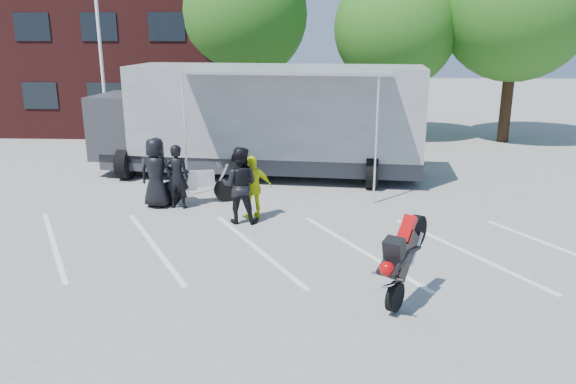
# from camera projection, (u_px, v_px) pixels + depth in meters

# --- Properties ---
(ground) EXTENTS (100.00, 100.00, 0.00)m
(ground) POSITION_uv_depth(u_px,v_px,m) (242.00, 265.00, 12.05)
(ground) COLOR gray
(ground) RESTS_ON ground
(parking_bay_lines) EXTENTS (18.09, 13.33, 0.01)m
(parking_bay_lines) POSITION_uv_depth(u_px,v_px,m) (247.00, 247.00, 13.01)
(parking_bay_lines) COLOR white
(parking_bay_lines) RESTS_ON ground
(office_building) EXTENTS (18.00, 8.00, 7.00)m
(office_building) POSITION_uv_depth(u_px,v_px,m) (93.00, 58.00, 28.85)
(office_building) COLOR #431715
(office_building) RESTS_ON ground
(flagpole) EXTENTS (1.61, 0.12, 8.00)m
(flagpole) POSITION_uv_depth(u_px,v_px,m) (105.00, 25.00, 20.56)
(flagpole) COLOR white
(flagpole) RESTS_ON ground
(tree_left) EXTENTS (6.12, 6.12, 8.64)m
(tree_left) POSITION_uv_depth(u_px,v_px,m) (241.00, 14.00, 25.96)
(tree_left) COLOR #382314
(tree_left) RESTS_ON ground
(tree_mid) EXTENTS (5.44, 5.44, 7.68)m
(tree_mid) POSITION_uv_depth(u_px,v_px,m) (396.00, 28.00, 24.83)
(tree_mid) COLOR #382314
(tree_mid) RESTS_ON ground
(tree_right) EXTENTS (6.46, 6.46, 9.12)m
(tree_right) POSITION_uv_depth(u_px,v_px,m) (517.00, 5.00, 23.84)
(tree_right) COLOR #382314
(tree_right) RESTS_ON ground
(transporter_truck) EXTENTS (12.22, 6.70, 3.74)m
(transporter_truck) POSITION_uv_depth(u_px,v_px,m) (263.00, 175.00, 19.50)
(transporter_truck) COLOR #969A9F
(transporter_truck) RESTS_ON ground
(parked_motorcycle) EXTENTS (2.47, 1.41, 1.23)m
(parked_motorcycle) POSITION_uv_depth(u_px,v_px,m) (199.00, 203.00, 16.38)
(parked_motorcycle) COLOR #B7B7BC
(parked_motorcycle) RESTS_ON ground
(stunt_bike_rider) EXTENTS (1.45, 1.71, 1.83)m
(stunt_bike_rider) POSITION_uv_depth(u_px,v_px,m) (408.00, 300.00, 10.48)
(stunt_bike_rider) COLOR black
(stunt_bike_rider) RESTS_ON ground
(spectator_leather_a) EXTENTS (1.07, 0.80, 2.00)m
(spectator_leather_a) POSITION_uv_depth(u_px,v_px,m) (156.00, 173.00, 15.78)
(spectator_leather_a) COLOR black
(spectator_leather_a) RESTS_ON ground
(spectator_leather_b) EXTENTS (0.70, 0.49, 1.83)m
(spectator_leather_b) POSITION_uv_depth(u_px,v_px,m) (177.00, 177.00, 15.69)
(spectator_leather_b) COLOR black
(spectator_leather_b) RESTS_ON ground
(spectator_leather_c) EXTENTS (1.01, 0.81, 2.01)m
(spectator_leather_c) POSITION_uv_depth(u_px,v_px,m) (240.00, 185.00, 14.49)
(spectator_leather_c) COLOR black
(spectator_leather_c) RESTS_ON ground
(spectator_hivis) EXTENTS (1.08, 0.78, 1.71)m
(spectator_hivis) POSITION_uv_depth(u_px,v_px,m) (253.00, 188.00, 14.82)
(spectator_hivis) COLOR #EBF90D
(spectator_hivis) RESTS_ON ground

